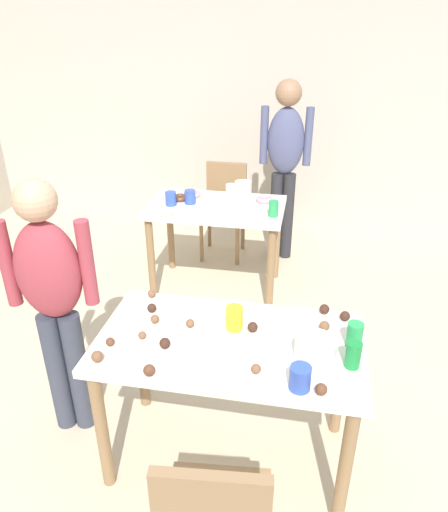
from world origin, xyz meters
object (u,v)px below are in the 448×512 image
Objects in this scene: person_girl_near at (53,294)px; pitcher_far at (243,195)px; soda_can at (353,355)px; dining_table_far at (216,219)px; dining_table_near at (229,359)px; mixing_bowl at (315,349)px; chair_far_table at (224,204)px; person_adult_far at (285,156)px.

person_girl_near is 6.99× the size of pitcher_far.
pitcher_far is (-0.74, 1.78, 0.04)m from soda_can.
dining_table_far is 5.16× the size of pitcher_far.
person_girl_near is at bearing -106.60° from dining_table_far.
dining_table_near is 0.42m from mixing_bowl.
chair_far_table is 0.73m from person_adult_far.
mixing_bowl is 0.16m from soda_can.
chair_far_table is 2.69m from soda_can.
dining_table_far is 2.03m from soda_can.
mixing_bowl is 1.50× the size of soda_can.
chair_far_table is at bearing 95.17° from dining_table_far.
soda_can reaches higher than mixing_bowl.
dining_table_far is 0.31m from pitcher_far.
mixing_bowl is (1.29, -0.11, -0.07)m from person_girl_near.
soda_can reaches higher than dining_table_near.
pitcher_far is (0.70, 1.64, -0.01)m from person_girl_near.
chair_far_table is (-0.47, 2.39, -0.15)m from dining_table_near.
dining_table_near is 2.44m from chair_far_table.
dining_table_near is 1.42× the size of chair_far_table.
dining_table_near is at bearing -78.87° from chair_far_table.
mixing_bowl is (0.80, -1.75, 0.16)m from dining_table_far.
person_girl_near is at bearing 176.29° from dining_table_near.
pitcher_far is at bearing 108.59° from mixing_bowl.
dining_table_near is at bearing -3.71° from person_girl_near.
person_adult_far is (0.48, 0.69, 0.36)m from dining_table_far.
person_adult_far is 2.53m from soda_can.
person_girl_near is 1.78m from pitcher_far.
person_girl_near is 1.45m from soda_can.
pitcher_far is (-0.27, -0.70, -0.13)m from person_adult_far.
person_girl_near is 2.53m from person_adult_far.
mixing_bowl is 1.84m from pitcher_far.
pitcher_far is at bearing 66.75° from person_girl_near.
soda_can is at bearing -5.56° from person_girl_near.
person_adult_far reaches higher than person_girl_near.
pitcher_far is at bearing -2.26° from dining_table_far.
person_girl_near is (-0.90, 0.06, 0.22)m from dining_table_near.
dining_table_far is at bearing -124.72° from person_adult_far.
soda_can reaches higher than dining_table_far.
dining_table_near is 0.85× the size of person_girl_near.
dining_table_far is 0.74× the size of person_girl_near.
pitcher_far is at bearing 112.70° from soda_can.
person_adult_far is 0.76m from pitcher_far.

